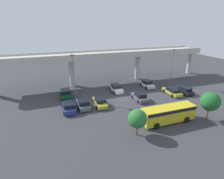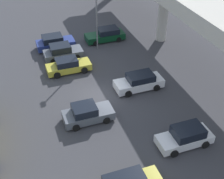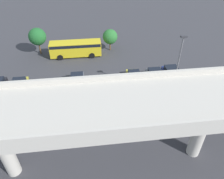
{
  "view_description": "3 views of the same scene",
  "coord_description": "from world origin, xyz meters",
  "px_view_note": "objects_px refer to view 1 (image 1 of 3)",
  "views": [
    {
      "loc": [
        -13.06,
        -30.77,
        14.76
      ],
      "look_at": [
        -1.36,
        2.81,
        1.07
      ],
      "focal_mm": 28.0,
      "sensor_mm": 36.0,
      "label": 1
    },
    {
      "loc": [
        22.97,
        -6.97,
        18.01
      ],
      "look_at": [
        1.05,
        0.9,
        1.29
      ],
      "focal_mm": 50.0,
      "sensor_mm": 36.0,
      "label": 2
    },
    {
      "loc": [
        1.08,
        23.79,
        18.9
      ],
      "look_at": [
        -1.54,
        2.51,
        2.31
      ],
      "focal_mm": 35.0,
      "sensor_mm": 36.0,
      "label": 3
    }
  ],
  "objects_px": {
    "parked_car_5": "(172,91)",
    "lamp_post_near_aisle": "(172,65)",
    "parked_car_2": "(116,88)",
    "parked_car_3": "(140,97)",
    "parked_car_0": "(66,94)",
    "tree_front_left": "(137,119)",
    "shuttle_bus": "(168,113)",
    "parked_car_8": "(83,104)",
    "lamp_post_mid_lot": "(74,74)",
    "parked_car_1": "(100,102)",
    "parked_car_7": "(69,107)",
    "tree_front_right": "(210,102)",
    "parked_car_6": "(184,90)",
    "parked_car_4": "(147,84)"
  },
  "relations": [
    {
      "from": "parked_car_5",
      "to": "lamp_post_near_aisle",
      "type": "relative_size",
      "value": 0.55
    },
    {
      "from": "parked_car_4",
      "to": "tree_front_left",
      "type": "xyz_separation_m",
      "value": [
        -11.28,
        -16.89,
        1.83
      ]
    },
    {
      "from": "parked_car_1",
      "to": "shuttle_bus",
      "type": "height_order",
      "value": "shuttle_bus"
    },
    {
      "from": "tree_front_left",
      "to": "tree_front_right",
      "type": "bearing_deg",
      "value": -0.3
    },
    {
      "from": "parked_car_2",
      "to": "shuttle_bus",
      "type": "height_order",
      "value": "shuttle_bus"
    },
    {
      "from": "lamp_post_near_aisle",
      "to": "parked_car_8",
      "type": "bearing_deg",
      "value": -167.0
    },
    {
      "from": "parked_car_8",
      "to": "tree_front_left",
      "type": "xyz_separation_m",
      "value": [
        5.47,
        -10.75,
        1.81
      ]
    },
    {
      "from": "parked_car_6",
      "to": "tree_front_right",
      "type": "distance_m",
      "value": 11.68
    },
    {
      "from": "parked_car_2",
      "to": "parked_car_5",
      "type": "bearing_deg",
      "value": 62.42
    },
    {
      "from": "shuttle_bus",
      "to": "tree_front_right",
      "type": "xyz_separation_m",
      "value": [
        6.34,
        -1.58,
        1.68
      ]
    },
    {
      "from": "parked_car_4",
      "to": "tree_front_right",
      "type": "distance_m",
      "value": 17.18
    },
    {
      "from": "parked_car_7",
      "to": "tree_front_left",
      "type": "relative_size",
      "value": 1.15
    },
    {
      "from": "parked_car_3",
      "to": "shuttle_bus",
      "type": "height_order",
      "value": "shuttle_bus"
    },
    {
      "from": "parked_car_4",
      "to": "lamp_post_mid_lot",
      "type": "relative_size",
      "value": 0.49
    },
    {
      "from": "parked_car_8",
      "to": "shuttle_bus",
      "type": "xyz_separation_m",
      "value": [
        11.65,
        -9.23,
        0.8
      ]
    },
    {
      "from": "parked_car_5",
      "to": "lamp_post_near_aisle",
      "type": "xyz_separation_m",
      "value": [
        3.24,
        5.17,
        4.43
      ]
    },
    {
      "from": "lamp_post_near_aisle",
      "to": "lamp_post_mid_lot",
      "type": "bearing_deg",
      "value": -178.07
    },
    {
      "from": "parked_car_2",
      "to": "parked_car_3",
      "type": "height_order",
      "value": "parked_car_2"
    },
    {
      "from": "parked_car_5",
      "to": "parked_car_8",
      "type": "relative_size",
      "value": 1.11
    },
    {
      "from": "parked_car_7",
      "to": "tree_front_right",
      "type": "bearing_deg",
      "value": -116.88
    },
    {
      "from": "parked_car_4",
      "to": "parked_car_7",
      "type": "relative_size",
      "value": 0.99
    },
    {
      "from": "parked_car_4",
      "to": "parked_car_6",
      "type": "xyz_separation_m",
      "value": [
        5.71,
        -6.46,
        -0.01
      ]
    },
    {
      "from": "parked_car_1",
      "to": "parked_car_4",
      "type": "distance_m",
      "value": 14.99
    },
    {
      "from": "parked_car_5",
      "to": "parked_car_6",
      "type": "bearing_deg",
      "value": -97.54
    },
    {
      "from": "parked_car_3",
      "to": "parked_car_7",
      "type": "bearing_deg",
      "value": 90.1
    },
    {
      "from": "parked_car_3",
      "to": "lamp_post_near_aisle",
      "type": "distance_m",
      "value": 13.38
    },
    {
      "from": "parked_car_5",
      "to": "tree_front_left",
      "type": "xyz_separation_m",
      "value": [
        -14.04,
        -10.82,
        1.88
      ]
    },
    {
      "from": "lamp_post_near_aisle",
      "to": "tree_front_left",
      "type": "distance_m",
      "value": 23.69
    },
    {
      "from": "lamp_post_near_aisle",
      "to": "parked_car_2",
      "type": "bearing_deg",
      "value": 177.75
    },
    {
      "from": "parked_car_7",
      "to": "tree_front_left",
      "type": "bearing_deg",
      "value": -142.04
    },
    {
      "from": "shuttle_bus",
      "to": "lamp_post_mid_lot",
      "type": "height_order",
      "value": "lamp_post_mid_lot"
    },
    {
      "from": "parked_car_2",
      "to": "lamp_post_near_aisle",
      "type": "relative_size",
      "value": 0.54
    },
    {
      "from": "parked_car_0",
      "to": "tree_front_left",
      "type": "bearing_deg",
      "value": 25.55
    },
    {
      "from": "parked_car_6",
      "to": "lamp_post_mid_lot",
      "type": "xyz_separation_m",
      "value": [
        -23.3,
        4.77,
        4.52
      ]
    },
    {
      "from": "parked_car_1",
      "to": "parked_car_8",
      "type": "distance_m",
      "value": 3.11
    },
    {
      "from": "parked_car_3",
      "to": "parked_car_7",
      "type": "xyz_separation_m",
      "value": [
        -14.05,
        -0.03,
        0.05
      ]
    },
    {
      "from": "parked_car_0",
      "to": "parked_car_4",
      "type": "xyz_separation_m",
      "value": [
        19.34,
        0.04,
        0.01
      ]
    },
    {
      "from": "parked_car_4",
      "to": "parked_car_8",
      "type": "bearing_deg",
      "value": -69.85
    },
    {
      "from": "parked_car_6",
      "to": "parked_car_7",
      "type": "distance_m",
      "value": 25.09
    },
    {
      "from": "parked_car_0",
      "to": "parked_car_8",
      "type": "distance_m",
      "value": 6.63
    },
    {
      "from": "parked_car_0",
      "to": "parked_car_2",
      "type": "bearing_deg",
      "value": 88.46
    },
    {
      "from": "parked_car_5",
      "to": "parked_car_8",
      "type": "height_order",
      "value": "parked_car_8"
    },
    {
      "from": "parked_car_2",
      "to": "shuttle_bus",
      "type": "distance_m",
      "value": 15.38
    },
    {
      "from": "parked_car_2",
      "to": "parked_car_5",
      "type": "height_order",
      "value": "parked_car_2"
    },
    {
      "from": "parked_car_1",
      "to": "tree_front_left",
      "type": "height_order",
      "value": "tree_front_left"
    },
    {
      "from": "parked_car_2",
      "to": "tree_front_right",
      "type": "height_order",
      "value": "tree_front_right"
    },
    {
      "from": "parked_car_2",
      "to": "parked_car_8",
      "type": "height_order",
      "value": "parked_car_8"
    },
    {
      "from": "tree_front_left",
      "to": "parked_car_1",
      "type": "bearing_deg",
      "value": 102.46
    },
    {
      "from": "lamp_post_near_aisle",
      "to": "tree_front_left",
      "type": "xyz_separation_m",
      "value": [
        -17.28,
        -16.0,
        -2.55
      ]
    },
    {
      "from": "shuttle_bus",
      "to": "lamp_post_mid_lot",
      "type": "relative_size",
      "value": 0.96
    }
  ]
}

